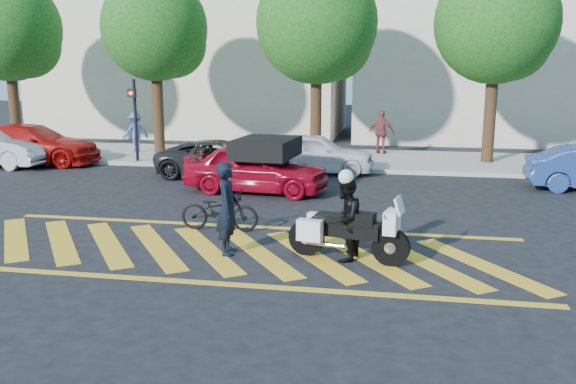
% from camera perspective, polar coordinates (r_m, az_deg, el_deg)
% --- Properties ---
extents(ground, '(90.00, 90.00, 0.00)m').
position_cam_1_polar(ground, '(12.65, -5.02, -5.50)').
color(ground, black).
rests_on(ground, ground).
extents(sidewalk, '(60.00, 5.00, 0.15)m').
position_cam_1_polar(sidewalk, '(24.12, 2.58, 3.13)').
color(sidewalk, '#9E998E').
rests_on(sidewalk, ground).
extents(crosswalk, '(12.33, 4.00, 0.01)m').
position_cam_1_polar(crosswalk, '(12.65, -5.19, -5.48)').
color(crosswalk, gold).
rests_on(crosswalk, ground).
extents(building_left, '(16.00, 8.00, 10.00)m').
position_cam_1_polar(building_left, '(34.52, -8.82, 13.88)').
color(building_left, beige).
rests_on(building_left, ground).
extents(building_right, '(16.00, 8.00, 11.00)m').
position_cam_1_polar(building_right, '(33.15, 21.11, 14.19)').
color(building_right, beige).
rests_on(building_right, ground).
extents(tree_far_left, '(4.40, 4.40, 7.41)m').
position_cam_1_polar(tree_far_left, '(28.68, -24.48, 13.47)').
color(tree_far_left, black).
rests_on(tree_far_left, ground).
extents(tree_left, '(4.20, 4.20, 7.26)m').
position_cam_1_polar(tree_left, '(25.59, -12.03, 14.45)').
color(tree_left, black).
rests_on(tree_left, ground).
extents(tree_center, '(4.60, 4.60, 7.56)m').
position_cam_1_polar(tree_center, '(23.92, 3.04, 15.12)').
color(tree_center, black).
rests_on(tree_center, ground).
extents(tree_right, '(4.40, 4.40, 7.41)m').
position_cam_1_polar(tree_right, '(23.94, 19.17, 14.37)').
color(tree_right, black).
rests_on(tree_right, ground).
extents(signal_pole, '(0.28, 0.43, 3.20)m').
position_cam_1_polar(signal_pole, '(23.55, -14.16, 7.09)').
color(signal_pole, black).
rests_on(signal_pole, ground).
extents(officer_bike, '(0.54, 0.74, 1.88)m').
position_cam_1_polar(officer_bike, '(12.24, -5.67, -1.54)').
color(officer_bike, black).
rests_on(officer_bike, ground).
extents(bicycle, '(1.83, 0.70, 0.95)m').
position_cam_1_polar(bicycle, '(14.07, -6.43, -1.71)').
color(bicycle, black).
rests_on(bicycle, ground).
extents(police_motorcycle, '(2.42, 1.01, 1.08)m').
position_cam_1_polar(police_motorcycle, '(11.93, 5.44, -3.65)').
color(police_motorcycle, black).
rests_on(police_motorcycle, ground).
extents(officer_moto, '(0.79, 0.93, 1.67)m').
position_cam_1_polar(officer_moto, '(11.86, 5.38, -2.51)').
color(officer_moto, black).
rests_on(officer_moto, ground).
extents(red_convertible, '(4.46, 2.17, 1.47)m').
position_cam_1_polar(red_convertible, '(18.11, -2.97, 2.26)').
color(red_convertible, maroon).
rests_on(red_convertible, ground).
extents(parked_left, '(5.36, 2.51, 1.51)m').
position_cam_1_polar(parked_left, '(25.14, -22.90, 4.13)').
color(parked_left, '#AF0D0A').
rests_on(parked_left, ground).
extents(parked_mid_left, '(4.52, 2.24, 1.23)m').
position_cam_1_polar(parked_mid_left, '(20.73, -6.16, 3.12)').
color(parked_mid_left, black).
rests_on(parked_mid_left, ground).
extents(parked_mid_right, '(4.27, 1.93, 1.42)m').
position_cam_1_polar(parked_mid_right, '(21.24, 2.43, 3.65)').
color(parked_mid_right, white).
rests_on(parked_mid_right, ground).
extents(pedestrian_left, '(1.21, 1.16, 1.65)m').
position_cam_1_polar(pedestrian_left, '(26.15, -14.08, 5.47)').
color(pedestrian_left, '#39579E').
rests_on(pedestrian_left, sidewalk).
extents(pedestrian_right, '(1.10, 0.67, 1.75)m').
position_cam_1_polar(pedestrian_right, '(25.18, 8.75, 5.56)').
color(pedestrian_right, brown).
rests_on(pedestrian_right, sidewalk).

